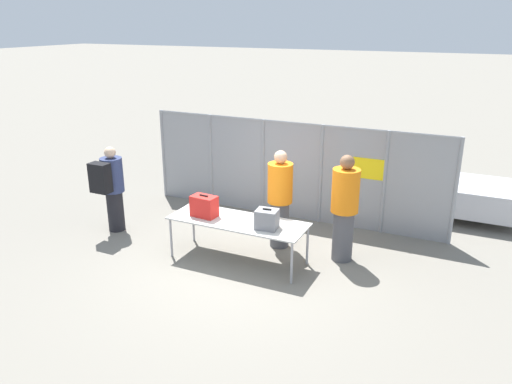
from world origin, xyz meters
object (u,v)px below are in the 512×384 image
(security_worker_far, at_px, (344,207))
(inspection_table, at_px, (238,223))
(traveler_hooded, at_px, (111,186))
(security_worker_near, at_px, (280,198))
(utility_trailer, at_px, (434,192))
(suitcase_red, at_px, (204,206))
(suitcase_grey, at_px, (267,219))

(security_worker_far, bearing_deg, inspection_table, 44.87)
(traveler_hooded, height_order, security_worker_near, security_worker_near)
(security_worker_near, height_order, utility_trailer, security_worker_near)
(suitcase_red, relative_size, security_worker_far, 0.24)
(inspection_table, bearing_deg, suitcase_grey, -9.46)
(inspection_table, xyz_separation_m, suitcase_grey, (0.57, -0.10, 0.20))
(traveler_hooded, bearing_deg, suitcase_grey, -4.01)
(traveler_hooded, bearing_deg, security_worker_near, 12.37)
(suitcase_red, distance_m, traveler_hooded, 2.15)
(suitcase_grey, bearing_deg, inspection_table, 170.54)
(traveler_hooded, bearing_deg, security_worker_far, 8.38)
(inspection_table, xyz_separation_m, security_worker_near, (0.41, 0.83, 0.23))
(traveler_hooded, height_order, utility_trailer, traveler_hooded)
(suitcase_grey, relative_size, security_worker_near, 0.21)
(inspection_table, distance_m, security_worker_near, 0.95)
(security_worker_far, bearing_deg, traveler_hooded, 27.55)
(security_worker_far, bearing_deg, utility_trailer, -91.96)
(inspection_table, xyz_separation_m, suitcase_red, (-0.60, -0.07, 0.22))
(inspection_table, relative_size, suitcase_grey, 6.25)
(suitcase_red, height_order, utility_trailer, suitcase_red)
(suitcase_grey, bearing_deg, security_worker_near, 99.88)
(suitcase_red, bearing_deg, security_worker_near, 41.76)
(security_worker_near, distance_m, security_worker_far, 1.17)
(suitcase_grey, relative_size, utility_trailer, 0.09)
(security_worker_far, distance_m, utility_trailer, 3.26)
(suitcase_grey, distance_m, security_worker_far, 1.34)
(suitcase_red, bearing_deg, suitcase_grey, -1.07)
(suitcase_grey, height_order, security_worker_far, security_worker_far)
(traveler_hooded, bearing_deg, suitcase_red, -5.19)
(suitcase_grey, bearing_deg, security_worker_far, 41.10)
(utility_trailer, bearing_deg, suitcase_red, -130.42)
(traveler_hooded, distance_m, security_worker_near, 3.23)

